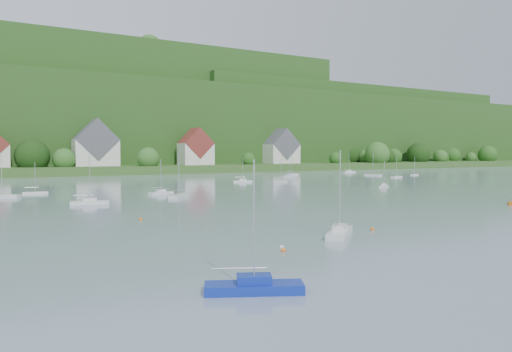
{
  "coord_description": "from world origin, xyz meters",
  "views": [
    {
      "loc": [
        -29.04,
        1.36,
        8.26
      ],
      "look_at": [
        12.06,
        75.0,
        4.0
      ],
      "focal_mm": 33.02,
      "sensor_mm": 36.0,
      "label": 1
    }
  ],
  "objects": [
    {
      "name": "village_building_4",
      "position": [
        90.0,
        190.0,
        9.59
      ],
      "size": [
        15.0,
        10.4,
        16.5
      ],
      "color": "silver",
      "rests_on": "far_shore_strip"
    },
    {
      "name": "mooring_buoy_3",
      "position": [
        -13.57,
        57.92,
        0.0
      ],
      "size": [
        0.41,
        0.41,
        0.41
      ],
      "primitive_type": "sphere",
      "color": "orange",
      "rests_on": "ground"
    },
    {
      "name": "mooring_buoy_0",
      "position": [
        -8.17,
        34.09,
        0.0
      ],
      "size": [
        0.43,
        0.43,
        0.43
      ],
      "primitive_type": "sphere",
      "color": "orange",
      "rests_on": "ground"
    },
    {
      "name": "village_building_3",
      "position": [
        45.0,
        186.0,
        9.43
      ],
      "size": [
        13.0,
        10.4,
        15.5
      ],
      "color": "silver",
      "rests_on": "far_shore_strip"
    },
    {
      "name": "far_sailboat_cluster",
      "position": [
        11.24,
        115.9,
        0.37
      ],
      "size": [
        194.75,
        77.49,
        8.71
      ],
      "color": "silver",
      "rests_on": "ground"
    },
    {
      "name": "mooring_buoy_2",
      "position": [
        5.83,
        38.52,
        0.0
      ],
      "size": [
        0.44,
        0.44,
        0.44
      ],
      "primitive_type": "sphere",
      "color": "orange",
      "rests_on": "ground"
    },
    {
      "name": "far_shore_strip",
      "position": [
        0.0,
        200.0,
        1.5
      ],
      "size": [
        600.0,
        60.0,
        3.0
      ],
      "primitive_type": "cube",
      "color": "#2D521F",
      "rests_on": "ground"
    },
    {
      "name": "mooring_buoy_1",
      "position": [
        -7.69,
        35.09,
        0.0
      ],
      "size": [
        0.43,
        0.43,
        0.43
      ],
      "primitive_type": "sphere",
      "color": "silver",
      "rests_on": "ground"
    },
    {
      "name": "forested_ridge",
      "position": [
        0.39,
        268.57,
        22.89
      ],
      "size": [
        620.0,
        181.22,
        69.89
      ],
      "color": "#174516",
      "rests_on": "ground"
    },
    {
      "name": "village_building_2",
      "position": [
        5.0,
        188.0,
        10.27
      ],
      "size": [
        16.0,
        11.44,
        18.0
      ],
      "color": "silver",
      "rests_on": "far_shore_strip"
    },
    {
      "name": "near_sailboat_1",
      "position": [
        -15.85,
        25.23,
        0.43
      ],
      "size": [
        5.96,
        3.93,
        7.85
      ],
      "rotation": [
        0.0,
        0.0,
        -0.44
      ],
      "color": "#12289C",
      "rests_on": "ground"
    },
    {
      "name": "near_sailboat_3",
      "position": [
        0.62,
        37.55,
        0.45
      ],
      "size": [
        5.81,
        5.52,
        8.46
      ],
      "rotation": [
        0.0,
        0.0,
        0.74
      ],
      "color": "silver",
      "rests_on": "ground"
    }
  ]
}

